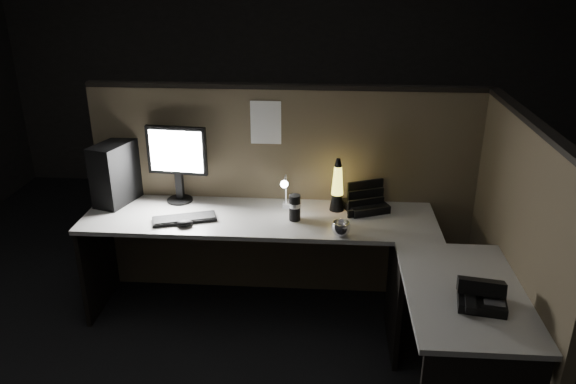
# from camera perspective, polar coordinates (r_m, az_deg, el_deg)

# --- Properties ---
(floor) EXTENTS (6.00, 6.00, 0.00)m
(floor) POSITION_cam_1_polar(r_m,az_deg,el_deg) (3.55, -1.38, -17.49)
(floor) COLOR black
(floor) RESTS_ON ground
(room_shell) EXTENTS (6.00, 6.00, 6.00)m
(room_shell) POSITION_cam_1_polar(r_m,az_deg,el_deg) (2.80, -1.70, 8.82)
(room_shell) COLOR silver
(room_shell) RESTS_ON ground
(partition_back) EXTENTS (2.66, 0.06, 1.50)m
(partition_back) POSITION_cam_1_polar(r_m,az_deg,el_deg) (3.95, -0.23, -0.25)
(partition_back) COLOR brown
(partition_back) RESTS_ON ground
(partition_right) EXTENTS (0.06, 1.66, 1.50)m
(partition_right) POSITION_cam_1_polar(r_m,az_deg,el_deg) (3.36, 21.98, -6.35)
(partition_right) COLOR brown
(partition_right) RESTS_ON ground
(desk) EXTENTS (2.60, 1.60, 0.73)m
(desk) POSITION_cam_1_polar(r_m,az_deg,el_deg) (3.41, 1.95, -7.39)
(desk) COLOR #A6A49D
(desk) RESTS_ON ground
(pc_tower) EXTENTS (0.29, 0.44, 0.42)m
(pc_tower) POSITION_cam_1_polar(r_m,az_deg,el_deg) (4.01, -16.85, 2.00)
(pc_tower) COLOR black
(pc_tower) RESTS_ON desk
(monitor) EXTENTS (0.41, 0.18, 0.53)m
(monitor) POSITION_cam_1_polar(r_m,az_deg,el_deg) (3.87, -11.21, 3.54)
(monitor) COLOR black
(monitor) RESTS_ON desk
(keyboard) EXTENTS (0.43, 0.25, 0.02)m
(keyboard) POSITION_cam_1_polar(r_m,az_deg,el_deg) (3.67, -10.47, -2.71)
(keyboard) COLOR black
(keyboard) RESTS_ON desk
(mouse) EXTENTS (0.11, 0.09, 0.04)m
(mouse) POSITION_cam_1_polar(r_m,az_deg,el_deg) (3.59, -10.42, -3.13)
(mouse) COLOR black
(mouse) RESTS_ON desk
(clip_lamp) EXTENTS (0.05, 0.20, 0.25)m
(clip_lamp) POSITION_cam_1_polar(r_m,az_deg,el_deg) (3.67, -0.29, 0.05)
(clip_lamp) COLOR white
(clip_lamp) RESTS_ON desk
(organizer) EXTENTS (0.33, 0.31, 0.20)m
(organizer) POSITION_cam_1_polar(r_m,az_deg,el_deg) (3.79, 7.86, -1.08)
(organizer) COLOR black
(organizer) RESTS_ON desk
(lava_lamp) EXTENTS (0.10, 0.10, 0.36)m
(lava_lamp) POSITION_cam_1_polar(r_m,az_deg,el_deg) (3.72, 5.03, 0.30)
(lava_lamp) COLOR black
(lava_lamp) RESTS_ON desk
(travel_mug) EXTENTS (0.08, 0.08, 0.17)m
(travel_mug) POSITION_cam_1_polar(r_m,az_deg,el_deg) (3.58, 0.69, -1.60)
(travel_mug) COLOR black
(travel_mug) RESTS_ON desk
(steel_mug) EXTENTS (0.14, 0.14, 0.09)m
(steel_mug) POSITION_cam_1_polar(r_m,az_deg,el_deg) (3.42, 5.40, -3.74)
(steel_mug) COLOR silver
(steel_mug) RESTS_ON desk
(figurine) EXTENTS (0.05, 0.05, 0.05)m
(figurine) POSITION_cam_1_polar(r_m,az_deg,el_deg) (3.76, 6.74, -1.30)
(figurine) COLOR yellow
(figurine) RESTS_ON desk
(pinned_paper) EXTENTS (0.20, 0.00, 0.29)m
(pinned_paper) POSITION_cam_1_polar(r_m,az_deg,el_deg) (3.76, -2.27, 7.05)
(pinned_paper) COLOR white
(pinned_paper) RESTS_ON partition_back
(desk_phone) EXTENTS (0.25, 0.26, 0.13)m
(desk_phone) POSITION_cam_1_polar(r_m,az_deg,el_deg) (2.91, 19.00, -9.89)
(desk_phone) COLOR black
(desk_phone) RESTS_ON desk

